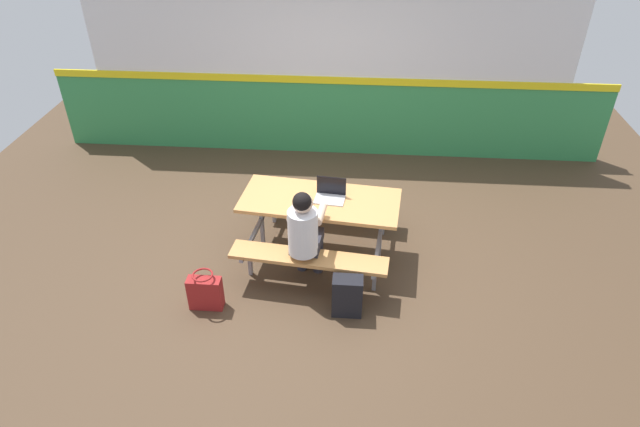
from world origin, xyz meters
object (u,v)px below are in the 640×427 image
Objects in this scene: picnic_table_main at (320,212)px; laptop_silver at (330,195)px; student_nearer at (305,231)px; tote_bag_bright at (205,292)px; backpack_dark at (347,296)px.

laptop_silver reaches higher than picnic_table_main.
laptop_silver is (0.22, 0.57, 0.08)m from student_nearer.
picnic_table_main reaches higher than tote_bag_bright.
picnic_table_main is 1.50m from tote_bag_bright.
backpack_dark is (0.34, -0.93, -0.36)m from picnic_table_main.
picnic_table_main is 4.06× the size of backpack_dark.
backpack_dark is at bearing -69.75° from picnic_table_main.
laptop_silver reaches higher than backpack_dark.
tote_bag_bright is (-0.97, -0.42, -0.51)m from student_nearer.
backpack_dark is (0.46, -0.38, -0.49)m from student_nearer.
student_nearer is at bearing 23.18° from tote_bag_bright.
tote_bag_bright is (-1.43, -0.03, -0.02)m from backpack_dark.
student_nearer reaches higher than tote_bag_bright.
picnic_table_main is 1.05m from backpack_dark.
student_nearer reaches higher than picnic_table_main.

